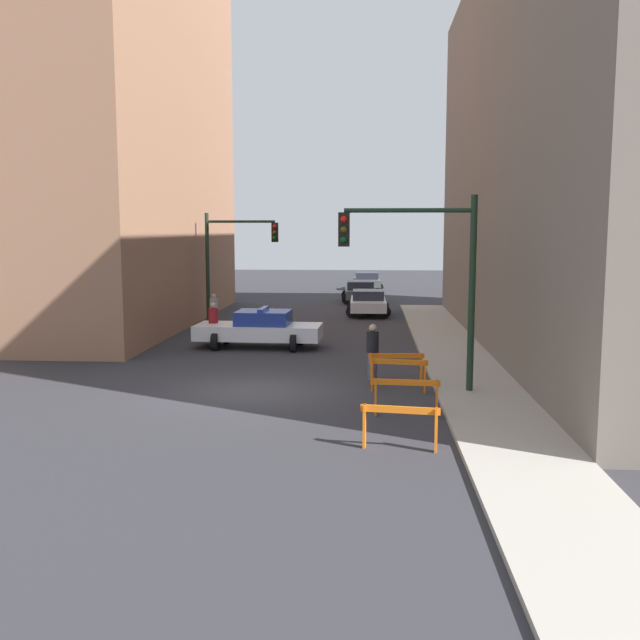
# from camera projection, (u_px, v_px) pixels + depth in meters

# --- Properties ---
(ground_plane) EXTENTS (120.00, 120.00, 0.00)m
(ground_plane) POSITION_uv_depth(u_px,v_px,m) (253.00, 391.00, 19.64)
(ground_plane) COLOR #2D2D33
(sidewalk_right) EXTENTS (2.40, 44.00, 0.12)m
(sidewalk_right) POSITION_uv_depth(u_px,v_px,m) (480.00, 392.00, 19.21)
(sidewalk_right) COLOR #9E998E
(sidewalk_right) RESTS_ON ground_plane
(building_corner_left) EXTENTS (14.00, 20.00, 23.13)m
(building_corner_left) POSITION_uv_depth(u_px,v_px,m) (41.00, 74.00, 32.86)
(building_corner_left) COLOR #93664C
(building_corner_left) RESTS_ON ground_plane
(traffic_light_near) EXTENTS (3.64, 0.35, 5.20)m
(traffic_light_near) POSITION_uv_depth(u_px,v_px,m) (428.00, 263.00, 18.83)
(traffic_light_near) COLOR black
(traffic_light_near) RESTS_ON sidewalk_right
(traffic_light_far) EXTENTS (3.44, 0.35, 5.20)m
(traffic_light_far) POSITION_uv_depth(u_px,v_px,m) (230.00, 252.00, 33.30)
(traffic_light_far) COLOR black
(traffic_light_far) RESTS_ON ground_plane
(police_car) EXTENTS (4.77, 2.49, 1.52)m
(police_car) POSITION_uv_depth(u_px,v_px,m) (260.00, 329.00, 26.80)
(police_car) COLOR white
(police_car) RESTS_ON ground_plane
(parked_car_near) EXTENTS (2.31, 4.32, 1.31)m
(parked_car_near) POSITION_uv_depth(u_px,v_px,m) (368.00, 302.00, 37.12)
(parked_car_near) COLOR silver
(parked_car_near) RESTS_ON ground_plane
(parked_car_mid) EXTENTS (2.41, 4.38, 1.31)m
(parked_car_mid) POSITION_uv_depth(u_px,v_px,m) (360.00, 291.00, 43.71)
(parked_car_mid) COLOR #474C51
(parked_car_mid) RESTS_ON ground_plane
(parked_car_far) EXTENTS (2.44, 4.40, 1.31)m
(parked_car_far) POSITION_uv_depth(u_px,v_px,m) (367.00, 281.00, 52.64)
(parked_car_far) COLOR #474C51
(parked_car_far) RESTS_ON ground_plane
(pedestrian_crossing) EXTENTS (0.44, 0.44, 1.66)m
(pedestrian_crossing) POSITION_uv_depth(u_px,v_px,m) (213.00, 324.00, 27.19)
(pedestrian_crossing) COLOR #474C66
(pedestrian_crossing) RESTS_ON ground_plane
(pedestrian_corner) EXTENTS (0.36, 0.36, 1.66)m
(pedestrian_corner) POSITION_uv_depth(u_px,v_px,m) (214.00, 312.00, 31.01)
(pedestrian_corner) COLOR black
(pedestrian_corner) RESTS_ON ground_plane
(pedestrian_sidewalk) EXTENTS (0.51, 0.51, 1.66)m
(pedestrian_sidewalk) POSITION_uv_depth(u_px,v_px,m) (373.00, 351.00, 21.02)
(pedestrian_sidewalk) COLOR #474C66
(pedestrian_sidewalk) RESTS_ON ground_plane
(barrier_front) EXTENTS (1.59, 0.37, 0.90)m
(barrier_front) POSITION_uv_depth(u_px,v_px,m) (400.00, 420.00, 14.29)
(barrier_front) COLOR orange
(barrier_front) RESTS_ON ground_plane
(barrier_mid) EXTENTS (1.60, 0.27, 0.90)m
(barrier_mid) POSITION_uv_depth(u_px,v_px,m) (406.00, 391.00, 16.85)
(barrier_mid) COLOR orange
(barrier_mid) RESTS_ON ground_plane
(barrier_back) EXTENTS (1.59, 0.38, 0.90)m
(barrier_back) POSITION_uv_depth(u_px,v_px,m) (399.00, 370.00, 19.46)
(barrier_back) COLOR orange
(barrier_back) RESTS_ON ground_plane
(barrier_corner) EXTENTS (1.60, 0.28, 0.90)m
(barrier_corner) POSITION_uv_depth(u_px,v_px,m) (396.00, 363.00, 20.40)
(barrier_corner) COLOR orange
(barrier_corner) RESTS_ON ground_plane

